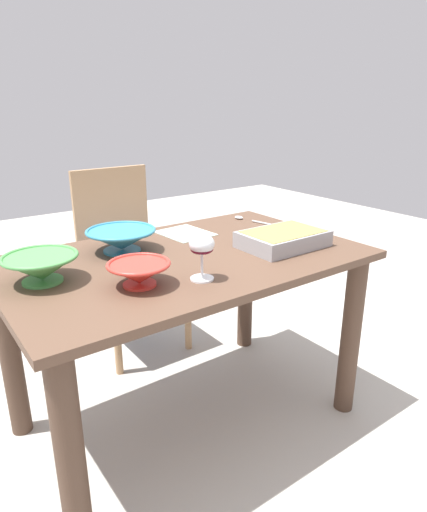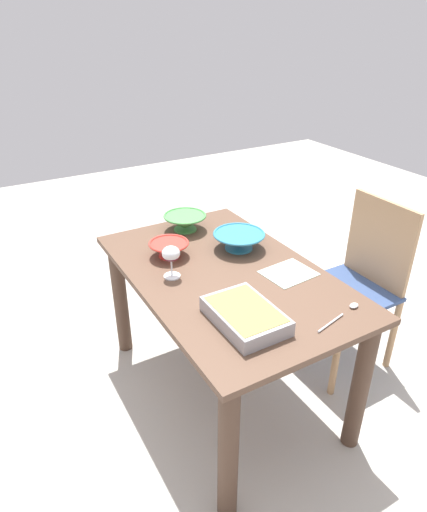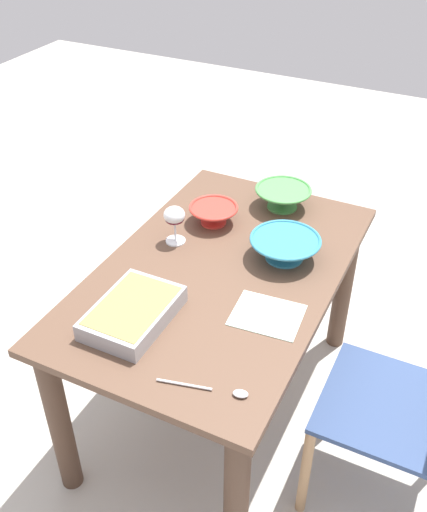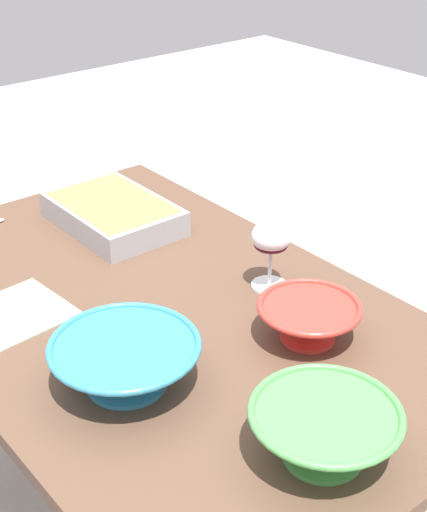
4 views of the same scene
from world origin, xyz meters
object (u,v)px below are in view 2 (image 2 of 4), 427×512
object	(u,v)px
serving_bowl	(185,221)
napkin	(289,273)
wine_glass	(171,256)
serving_spoon	(346,312)
mixing_bowl	(239,240)
small_bowl	(169,248)
chair	(358,279)
casserole_dish	(245,315)
dining_table	(225,298)

from	to	relation	value
serving_bowl	napkin	bearing A→B (deg)	16.78
wine_glass	serving_spoon	xyz separation A→B (m)	(0.60, 0.48, -0.10)
mixing_bowl	small_bowl	world-z (taller)	mixing_bowl
serving_bowl	serving_spoon	distance (m)	1.03
chair	serving_bowl	bearing A→B (deg)	-129.75
casserole_dish	serving_bowl	world-z (taller)	serving_bowl
chair	serving_spoon	size ratio (longest dim) A/B	3.54
serving_spoon	napkin	bearing A→B (deg)	-179.72
casserole_dish	serving_bowl	distance (m)	0.89
serving_spoon	casserole_dish	bearing A→B (deg)	-111.29
mixing_bowl	napkin	xyz separation A→B (m)	(0.32, 0.06, -0.05)
casserole_dish	wine_glass	bearing A→B (deg)	-167.90
dining_table	napkin	bearing A→B (deg)	57.31
dining_table	serving_spoon	bearing A→B (deg)	25.50
dining_table	wine_glass	distance (m)	0.35
chair	mixing_bowl	size ratio (longest dim) A/B	3.58
serving_bowl	mixing_bowl	bearing A→B (deg)	21.94
serving_spoon	chair	bearing A→B (deg)	127.41
wine_glass	mixing_bowl	bearing A→B (deg)	101.51
small_bowl	serving_spoon	world-z (taller)	small_bowl
mixing_bowl	small_bowl	xyz separation A→B (m)	(-0.10, -0.34, -0.01)
mixing_bowl	napkin	bearing A→B (deg)	11.16
dining_table	casserole_dish	bearing A→B (deg)	-20.11
dining_table	serving_bowl	world-z (taller)	serving_bowl
napkin	small_bowl	bearing A→B (deg)	-136.42
mixing_bowl	small_bowl	distance (m)	0.35
wine_glass	casserole_dish	bearing A→B (deg)	12.10
chair	napkin	size ratio (longest dim) A/B	4.18
casserole_dish	serving_bowl	bearing A→B (deg)	168.24
chair	wine_glass	bearing A→B (deg)	-100.74
dining_table	casserole_dish	world-z (taller)	casserole_dish
dining_table	casserole_dish	distance (m)	0.43
serving_bowl	serving_spoon	world-z (taller)	serving_bowl
dining_table	chair	xyz separation A→B (m)	(0.11, 0.78, -0.07)
chair	casserole_dish	xyz separation A→B (m)	(0.26, -0.91, 0.25)
mixing_bowl	serving_bowl	bearing A→B (deg)	-158.06
chair	wine_glass	xyz separation A→B (m)	(-0.19, -1.01, 0.32)
casserole_dish	napkin	size ratio (longest dim) A/B	1.45
serving_spoon	mixing_bowl	bearing A→B (deg)	-174.52
chair	mixing_bowl	world-z (taller)	chair
small_bowl	serving_spoon	bearing A→B (deg)	27.35
small_bowl	napkin	xyz separation A→B (m)	(0.42, 0.40, -0.04)
chair	mixing_bowl	bearing A→B (deg)	-114.73
dining_table	mixing_bowl	distance (m)	0.31
wine_glass	small_bowl	distance (m)	0.21
dining_table	mixing_bowl	xyz separation A→B (m)	(-0.17, 0.18, 0.19)
chair	casserole_dish	size ratio (longest dim) A/B	2.88
casserole_dish	small_bowl	bearing A→B (deg)	-177.82
casserole_dish	mixing_bowl	xyz separation A→B (m)	(-0.53, 0.31, 0.01)
casserole_dish	serving_spoon	xyz separation A→B (m)	(0.15, 0.38, -0.03)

